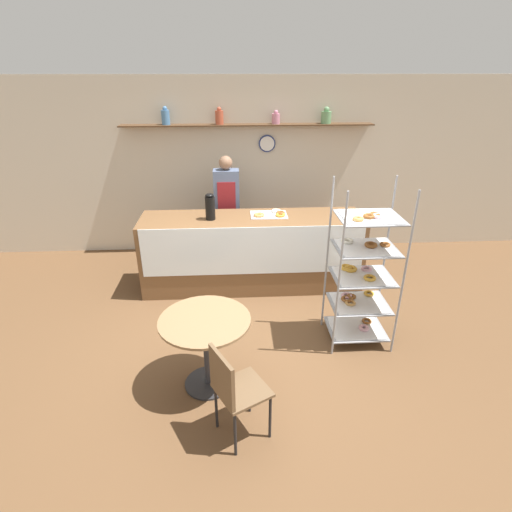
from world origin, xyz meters
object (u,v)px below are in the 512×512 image
(coffee_carafe, at_px, (210,207))
(donut_tray_counter, at_px, (270,214))
(person_worker, at_px, (227,208))
(pastry_rack, at_px, (362,274))
(cafe_chair, at_px, (233,387))
(cafe_table, at_px, (206,336))

(coffee_carafe, relative_size, donut_tray_counter, 0.72)
(person_worker, bearing_deg, pastry_rack, -53.54)
(donut_tray_counter, bearing_deg, pastry_rack, -57.49)
(person_worker, xyz_separation_m, coffee_carafe, (-0.20, -0.69, 0.25))
(pastry_rack, distance_m, donut_tray_counter, 1.61)
(cafe_chair, bearing_deg, donut_tray_counter, -39.71)
(coffee_carafe, bearing_deg, cafe_table, -89.52)
(person_worker, height_order, coffee_carafe, person_worker)
(pastry_rack, relative_size, person_worker, 1.07)
(person_worker, bearing_deg, cafe_table, -94.16)
(person_worker, xyz_separation_m, cafe_table, (-0.19, -2.58, -0.35))
(person_worker, relative_size, cafe_chair, 1.92)
(cafe_chair, relative_size, coffee_carafe, 2.53)
(cafe_chair, distance_m, coffee_carafe, 2.61)
(cafe_chair, bearing_deg, pastry_rack, -75.72)
(cafe_table, bearing_deg, coffee_carafe, 90.48)
(cafe_table, relative_size, coffee_carafe, 2.41)
(person_worker, bearing_deg, coffee_carafe, -106.46)
(pastry_rack, relative_size, donut_tray_counter, 3.73)
(person_worker, distance_m, cafe_table, 2.62)
(person_worker, relative_size, coffee_carafe, 4.87)
(coffee_carafe, distance_m, donut_tray_counter, 0.80)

